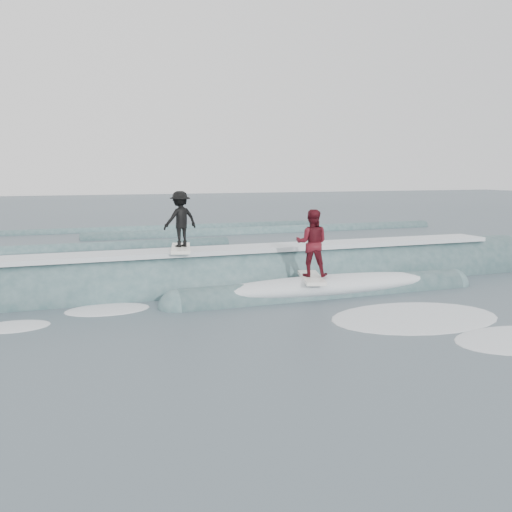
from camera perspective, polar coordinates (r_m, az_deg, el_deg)
name	(u,v)px	position (r m, az deg, el deg)	size (l,w,h in m)	color
ground	(289,310)	(15.05, 3.33, -5.42)	(160.00, 160.00, 0.00)	#374651
breaking_wave	(254,286)	(17.99, -0.20, -2.99)	(23.26, 3.97, 2.38)	#37595D
surfer_black	(180,222)	(17.29, -7.57, 3.43)	(1.22, 2.07, 1.77)	white
surfer_red	(312,246)	(16.41, 5.61, 1.04)	(1.17, 2.07, 2.02)	white
whitewater	(363,318)	(14.44, 10.61, -6.15)	(12.76, 8.01, 0.10)	white
far_swells	(166,238)	(31.85, -8.99, 1.83)	(37.12, 8.65, 0.80)	#37595D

